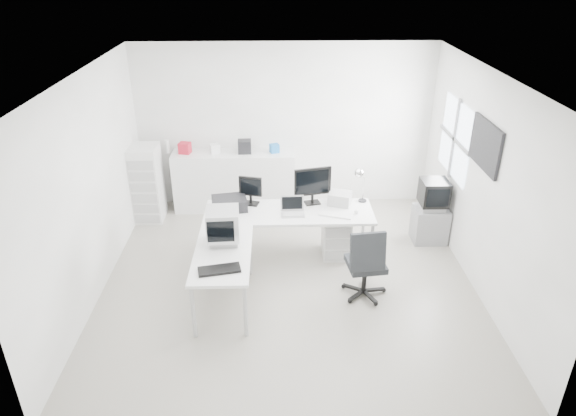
{
  "coord_description": "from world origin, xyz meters",
  "views": [
    {
      "loc": [
        -0.16,
        -5.92,
        4.08
      ],
      "look_at": [
        0.0,
        0.2,
        1.0
      ],
      "focal_mm": 32.0,
      "sensor_mm": 36.0,
      "label": 1
    }
  ],
  "objects_px": {
    "side_desk": "(224,278)",
    "crt_monitor": "(223,225)",
    "sideboard": "(234,181)",
    "main_desk": "(289,234)",
    "lcd_monitor_small": "(251,191)",
    "lcd_monitor_large": "(313,186)",
    "office_chair": "(366,260)",
    "laptop": "(293,207)",
    "filing_cabinet": "(147,183)",
    "inkjet_printer": "(229,203)",
    "laser_printer": "(340,198)",
    "drawer_pedestal": "(336,236)",
    "tv_cabinet": "(430,224)",
    "crt_tv": "(434,195)"
  },
  "relations": [
    {
      "from": "laptop",
      "to": "office_chair",
      "type": "xyz_separation_m",
      "value": [
        0.91,
        -0.87,
        -0.34
      ]
    },
    {
      "from": "main_desk",
      "to": "drawer_pedestal",
      "type": "height_order",
      "value": "main_desk"
    },
    {
      "from": "main_desk",
      "to": "tv_cabinet",
      "type": "bearing_deg",
      "value": 10.83
    },
    {
      "from": "drawer_pedestal",
      "to": "crt_tv",
      "type": "relative_size",
      "value": 1.2
    },
    {
      "from": "inkjet_printer",
      "to": "lcd_monitor_small",
      "type": "xyz_separation_m",
      "value": [
        0.3,
        0.15,
        0.13
      ]
    },
    {
      "from": "drawer_pedestal",
      "to": "crt_monitor",
      "type": "distance_m",
      "value": 1.93
    },
    {
      "from": "crt_monitor",
      "to": "filing_cabinet",
      "type": "distance_m",
      "value": 2.61
    },
    {
      "from": "side_desk",
      "to": "sideboard",
      "type": "xyz_separation_m",
      "value": [
        -0.05,
        2.75,
        0.14
      ]
    },
    {
      "from": "side_desk",
      "to": "main_desk",
      "type": "bearing_deg",
      "value": 52.31
    },
    {
      "from": "inkjet_printer",
      "to": "filing_cabinet",
      "type": "distance_m",
      "value": 1.88
    },
    {
      "from": "drawer_pedestal",
      "to": "laser_printer",
      "type": "bearing_deg",
      "value": 73.61
    },
    {
      "from": "side_desk",
      "to": "filing_cabinet",
      "type": "height_order",
      "value": "filing_cabinet"
    },
    {
      "from": "lcd_monitor_small",
      "to": "sideboard",
      "type": "xyz_separation_m",
      "value": [
        -0.35,
        1.4,
        -0.45
      ]
    },
    {
      "from": "sideboard",
      "to": "main_desk",
      "type": "bearing_deg",
      "value": -61.37
    },
    {
      "from": "laser_printer",
      "to": "crt_monitor",
      "type": "height_order",
      "value": "crt_monitor"
    },
    {
      "from": "main_desk",
      "to": "laser_printer",
      "type": "bearing_deg",
      "value": 16.35
    },
    {
      "from": "lcd_monitor_small",
      "to": "filing_cabinet",
      "type": "height_order",
      "value": "filing_cabinet"
    },
    {
      "from": "lcd_monitor_large",
      "to": "lcd_monitor_small",
      "type": "bearing_deg",
      "value": 166.16
    },
    {
      "from": "laptop",
      "to": "laser_printer",
      "type": "relative_size",
      "value": 1.11
    },
    {
      "from": "main_desk",
      "to": "drawer_pedestal",
      "type": "xyz_separation_m",
      "value": [
        0.7,
        0.05,
        -0.08
      ]
    },
    {
      "from": "side_desk",
      "to": "crt_tv",
      "type": "xyz_separation_m",
      "value": [
        3.05,
        1.52,
        0.41
      ]
    },
    {
      "from": "laser_printer",
      "to": "crt_monitor",
      "type": "bearing_deg",
      "value": -128.05
    },
    {
      "from": "main_desk",
      "to": "laser_printer",
      "type": "distance_m",
      "value": 0.91
    },
    {
      "from": "lcd_monitor_large",
      "to": "office_chair",
      "type": "bearing_deg",
      "value": -77.2
    },
    {
      "from": "inkjet_printer",
      "to": "main_desk",
      "type": "bearing_deg",
      "value": -17.46
    },
    {
      "from": "crt_tv",
      "to": "drawer_pedestal",
      "type": "bearing_deg",
      "value": -166.11
    },
    {
      "from": "laptop",
      "to": "laser_printer",
      "type": "height_order",
      "value": "laptop"
    },
    {
      "from": "crt_monitor",
      "to": "office_chair",
      "type": "bearing_deg",
      "value": -6.86
    },
    {
      "from": "side_desk",
      "to": "inkjet_printer",
      "type": "bearing_deg",
      "value": 90.0
    },
    {
      "from": "inkjet_printer",
      "to": "tv_cabinet",
      "type": "height_order",
      "value": "inkjet_printer"
    },
    {
      "from": "lcd_monitor_small",
      "to": "laser_printer",
      "type": "height_order",
      "value": "lcd_monitor_small"
    },
    {
      "from": "tv_cabinet",
      "to": "drawer_pedestal",
      "type": "bearing_deg",
      "value": -166.11
    },
    {
      "from": "laser_printer",
      "to": "filing_cabinet",
      "type": "bearing_deg",
      "value": 179.0
    },
    {
      "from": "laptop",
      "to": "crt_monitor",
      "type": "height_order",
      "value": "crt_monitor"
    },
    {
      "from": "side_desk",
      "to": "sideboard",
      "type": "bearing_deg",
      "value": 91.03
    },
    {
      "from": "side_desk",
      "to": "office_chair",
      "type": "xyz_separation_m",
      "value": [
        1.81,
        0.13,
        0.15
      ]
    },
    {
      "from": "crt_tv",
      "to": "laser_printer",
      "type": "bearing_deg",
      "value": -172.12
    },
    {
      "from": "crt_monitor",
      "to": "tv_cabinet",
      "type": "distance_m",
      "value": 3.38
    },
    {
      "from": "main_desk",
      "to": "filing_cabinet",
      "type": "bearing_deg",
      "value": 150.9
    },
    {
      "from": "tv_cabinet",
      "to": "lcd_monitor_small",
      "type": "bearing_deg",
      "value": -176.45
    },
    {
      "from": "inkjet_printer",
      "to": "laser_printer",
      "type": "bearing_deg",
      "value": -6.46
    },
    {
      "from": "laptop",
      "to": "drawer_pedestal",
      "type": "bearing_deg",
      "value": 11.06
    },
    {
      "from": "laptop",
      "to": "crt_monitor",
      "type": "relative_size",
      "value": 0.68
    },
    {
      "from": "lcd_monitor_small",
      "to": "lcd_monitor_large",
      "type": "distance_m",
      "value": 0.9
    },
    {
      "from": "side_desk",
      "to": "crt_monitor",
      "type": "distance_m",
      "value": 0.68
    },
    {
      "from": "crt_tv",
      "to": "sideboard",
      "type": "height_order",
      "value": "sideboard"
    },
    {
      "from": "inkjet_printer",
      "to": "drawer_pedestal",
      "type": "bearing_deg",
      "value": -12.6
    },
    {
      "from": "drawer_pedestal",
      "to": "crt_monitor",
      "type": "height_order",
      "value": "crt_monitor"
    },
    {
      "from": "crt_monitor",
      "to": "crt_tv",
      "type": "relative_size",
      "value": 1.02
    },
    {
      "from": "main_desk",
      "to": "office_chair",
      "type": "bearing_deg",
      "value": -45.23
    }
  ]
}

